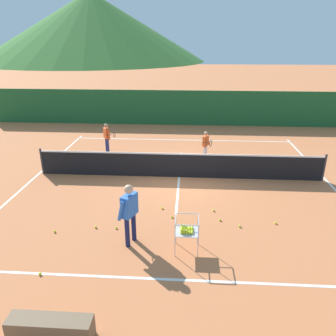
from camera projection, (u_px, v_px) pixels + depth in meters
ground_plane at (179, 177)px, 12.63m from camera, size 120.00×120.00×0.00m
line_baseline_near at (171, 279)px, 7.26m from camera, size 11.13×0.08×0.01m
line_baseline_far at (182, 140)px, 17.25m from camera, size 11.13×0.08×0.01m
line_sideline_west at (39, 173)px, 12.96m from camera, size 0.08×10.78×0.01m
line_sideline_east at (327, 181)px, 12.29m from camera, size 0.08×10.78×0.01m
line_service_center at (179, 177)px, 12.63m from camera, size 0.08×5.81×0.01m
tennis_net at (179, 165)px, 12.44m from camera, size 10.84×0.08×1.05m
instructor at (129, 209)px, 8.21m from camera, size 0.49×0.83×1.66m
student_0 at (107, 135)px, 15.16m from camera, size 0.64×0.55×1.35m
student_1 at (206, 143)px, 14.25m from camera, size 0.41×0.69×1.26m
ball_cart at (186, 230)px, 8.06m from camera, size 0.58×0.58×0.90m
tennis_ball_0 at (240, 226)px, 9.26m from camera, size 0.07×0.07×0.07m
tennis_ball_1 at (55, 231)px, 9.01m from camera, size 0.07×0.07×0.07m
tennis_ball_2 at (116, 228)px, 9.19m from camera, size 0.07×0.07×0.07m
tennis_ball_3 at (162, 208)px, 10.25m from camera, size 0.07×0.07×0.07m
tennis_ball_4 at (220, 220)px, 9.58m from camera, size 0.07×0.07×0.07m
tennis_ball_5 at (40, 274)px, 7.38m from camera, size 0.07×0.07×0.07m
tennis_ball_6 at (96, 227)px, 9.22m from camera, size 0.07×0.07×0.07m
tennis_ball_7 at (276, 223)px, 9.42m from camera, size 0.07×0.07×0.07m
tennis_ball_8 at (172, 217)px, 9.74m from camera, size 0.07×0.07×0.07m
tennis_ball_9 at (214, 210)px, 10.12m from camera, size 0.07×0.07×0.07m
windscreen_fence at (184, 108)px, 19.90m from camera, size 24.48×0.08×2.11m
courtside_bench at (51, 329)px, 5.75m from camera, size 1.50×0.36×0.46m
hill_0 at (92, 27)px, 75.30m from camera, size 52.26×52.26×14.95m
hill_1 at (104, 33)px, 73.04m from camera, size 42.07×42.07×12.26m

